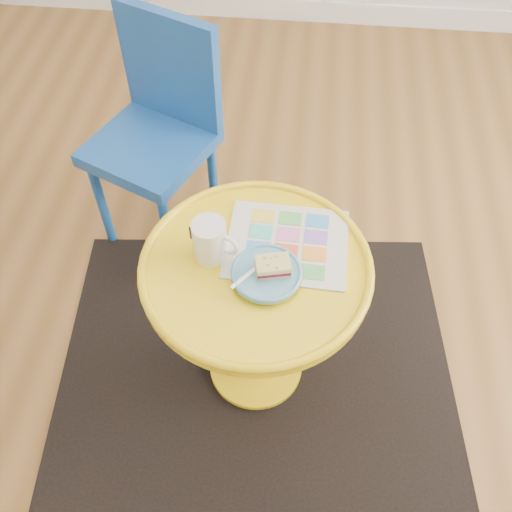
# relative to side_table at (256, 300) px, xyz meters

# --- Properties ---
(floor) EXTENTS (4.00, 4.00, 0.00)m
(floor) POSITION_rel_side_table_xyz_m (0.07, 0.23, -0.41)
(floor) COLOR brown
(floor) RESTS_ON ground
(room_walls) EXTENTS (4.00, 4.00, 4.00)m
(room_walls) POSITION_rel_side_table_xyz_m (-0.92, 1.22, -0.35)
(room_walls) COLOR silver
(room_walls) RESTS_ON ground
(rug) EXTENTS (1.40, 1.22, 0.01)m
(rug) POSITION_rel_side_table_xyz_m (0.00, 0.00, -0.41)
(rug) COLOR black
(rug) RESTS_ON ground
(side_table) EXTENTS (0.61, 0.61, 0.58)m
(side_table) POSITION_rel_side_table_xyz_m (0.00, 0.00, 0.00)
(side_table) COLOR yellow
(side_table) RESTS_ON ground
(chair) EXTENTS (0.49, 0.49, 0.85)m
(chair) POSITION_rel_side_table_xyz_m (-0.40, 0.64, 0.07)
(chair) COLOR #174996
(chair) RESTS_ON ground
(newspaper) EXTENTS (0.33, 0.28, 0.01)m
(newspaper) POSITION_rel_side_table_xyz_m (0.07, 0.08, 0.16)
(newspaper) COLOR silver
(newspaper) RESTS_ON side_table
(mug) EXTENTS (0.12, 0.09, 0.12)m
(mug) POSITION_rel_side_table_xyz_m (-0.12, 0.02, 0.22)
(mug) COLOR white
(mug) RESTS_ON side_table
(plate) EXTENTS (0.18, 0.18, 0.02)m
(plate) POSITION_rel_side_table_xyz_m (0.03, -0.04, 0.18)
(plate) COLOR #5897BB
(plate) RESTS_ON newspaper
(cake_slice) EXTENTS (0.10, 0.07, 0.04)m
(cake_slice) POSITION_rel_side_table_xyz_m (0.05, -0.03, 0.21)
(cake_slice) COLOR #D3BC8C
(cake_slice) RESTS_ON plate
(fork) EXTENTS (0.10, 0.12, 0.00)m
(fork) POSITION_rel_side_table_xyz_m (-0.00, -0.04, 0.19)
(fork) COLOR silver
(fork) RESTS_ON plate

